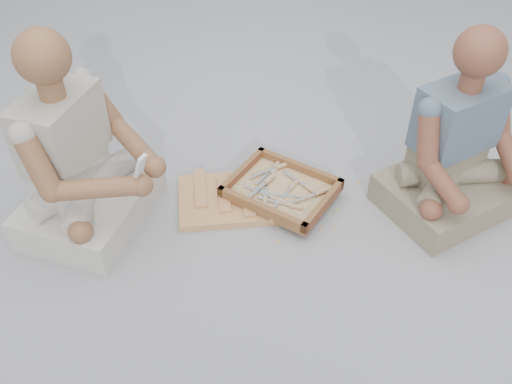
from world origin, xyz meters
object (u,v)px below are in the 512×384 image
(craftsman, at_px, (79,164))
(companion, at_px, (456,154))
(tool_tray, at_px, (281,190))
(carved_panel, at_px, (237,199))

(craftsman, bearing_deg, companion, 111.80)
(tool_tray, xyz_separation_m, craftsman, (-0.81, -0.35, 0.26))
(tool_tray, xyz_separation_m, companion, (0.74, 0.18, 0.24))
(companion, bearing_deg, craftsman, -26.83)
(carved_panel, height_order, tool_tray, tool_tray)
(carved_panel, height_order, companion, companion)
(tool_tray, relative_size, craftsman, 0.61)
(carved_panel, relative_size, companion, 0.62)
(tool_tray, relative_size, companion, 0.64)
(carved_panel, distance_m, companion, 1.01)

